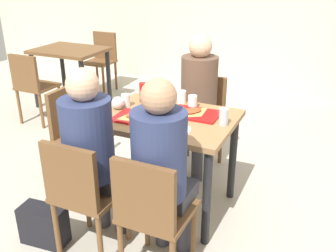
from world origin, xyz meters
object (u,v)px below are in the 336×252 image
object	(u,v)px
plastic_cup_a	(182,97)
background_table	(70,59)
chair_near_right	(152,211)
chair_far_side	(202,115)
handbag	(44,225)
person_in_red	(92,147)
condiment_bottle	(143,92)
background_chair_far	(102,57)
background_chair_near	(32,83)
person_in_brown_jacket	(162,162)
chair_near_left	(82,191)
person_far_side	(197,94)
foil_bundle	(118,103)
pizza_slice_b	(192,111)
soda_can	(224,117)
pizza_slice_a	(135,116)
paper_plate_near_edge	(175,130)
tray_red_far	(195,114)
main_table	(168,131)
chair_left_end	(75,129)
plastic_cup_d	(193,102)
plastic_cup_c	(126,100)
paper_plate_center	(162,104)
plastic_cup_b	(151,127)
tray_red_near	(139,118)

from	to	relation	value
plastic_cup_a	background_table	size ratio (longest dim) A/B	0.11
chair_near_right	plastic_cup_a	world-z (taller)	plastic_cup_a
chair_far_side	handbag	distance (m)	1.69
background_table	person_in_red	bearing A→B (deg)	-49.29
condiment_bottle	background_chair_far	world-z (taller)	condiment_bottle
background_chair_near	chair_near_right	bearing A→B (deg)	-34.13
chair_near_right	person_in_brown_jacket	xyz separation A→B (m)	(-0.00, 0.14, 0.25)
chair_near_left	person_far_side	xyz separation A→B (m)	(0.25, 1.38, 0.25)
chair_near_right	foil_bundle	world-z (taller)	foil_bundle
chair_near_right	pizza_slice_b	xyz separation A→B (m)	(-0.10, 0.87, 0.29)
background_chair_near	background_table	bearing A→B (deg)	90.00
soda_can	handbag	xyz separation A→B (m)	(-1.01, -0.80, -0.69)
pizza_slice_a	background_table	xyz separation A→B (m)	(-1.96, 1.75, -0.16)
handbag	paper_plate_near_edge	bearing A→B (deg)	37.47
soda_can	background_table	distance (m)	3.03
background_table	paper_plate_near_edge	bearing A→B (deg)	-38.13
tray_red_far	background_table	world-z (taller)	tray_red_far
person_far_side	pizza_slice_a	bearing A→B (deg)	-104.62
main_table	chair_left_end	bearing A→B (deg)	180.00
plastic_cup_a	foil_bundle	bearing A→B (deg)	-139.21
chair_near_right	chair_left_end	size ratio (longest dim) A/B	1.00
chair_near_left	plastic_cup_d	size ratio (longest dim) A/B	8.61
chair_near_left	background_chair_far	xyz separation A→B (m)	(-1.91, 3.10, 0.00)
plastic_cup_c	handbag	xyz separation A→B (m)	(-0.20, -0.83, -0.68)
chair_left_end	tray_red_far	bearing A→B (deg)	6.16
main_table	background_chair_near	size ratio (longest dim) A/B	1.14
main_table	paper_plate_center	distance (m)	0.28
chair_near_left	paper_plate_center	bearing A→B (deg)	84.20
person_in_brown_jacket	paper_plate_near_edge	size ratio (longest dim) A/B	5.78
tray_red_far	chair_near_right	bearing A→B (deg)	-85.18
condiment_bottle	background_chair_near	distance (m)	1.98
pizza_slice_b	person_in_red	bearing A→B (deg)	-118.32
paper_plate_near_edge	background_chair_near	distance (m)	2.56
paper_plate_near_edge	background_chair_far	xyz separation A→B (m)	(-2.31, 2.54, -0.27)
plastic_cup_b	tray_red_near	bearing A→B (deg)	136.21
chair_far_side	tray_red_far	bearing A→B (deg)	-75.12
condiment_bottle	background_table	world-z (taller)	condiment_bottle
chair_near_right	person_far_side	xyz separation A→B (m)	(-0.25, 1.38, 0.25)
main_table	person_in_red	bearing A→B (deg)	-111.62
plastic_cup_a	soda_can	world-z (taller)	soda_can
paper_plate_center	handbag	xyz separation A→B (m)	(-0.45, -0.98, -0.64)
person_in_brown_jacket	background_table	xyz separation A→B (m)	(-2.40, 2.22, -0.11)
soda_can	background_chair_near	size ratio (longest dim) A/B	0.14
plastic_cup_b	soda_can	distance (m)	0.52
chair_left_end	pizza_slice_b	size ratio (longest dim) A/B	3.20
chair_far_side	chair_left_end	distance (m)	1.16
paper_plate_near_edge	pizza_slice_a	world-z (taller)	pizza_slice_a
tray_red_near	paper_plate_center	xyz separation A→B (m)	(0.02, 0.34, -0.00)
background_chair_near	tray_red_near	bearing A→B (deg)	-26.74
main_table	tray_red_far	bearing A→B (deg)	33.32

